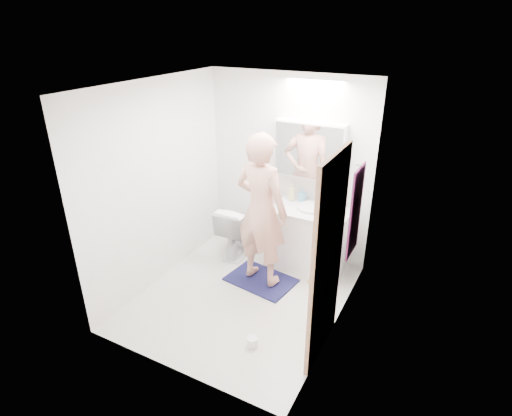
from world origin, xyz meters
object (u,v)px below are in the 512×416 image
Objects in this scene: vanity_cabinet at (309,240)px; soap_bottle_a at (292,192)px; person at (261,210)px; soap_bottle_b at (302,195)px; toothbrush_cup at (330,204)px; toilet_paper_roll at (252,342)px; medicine_cabinet at (309,150)px; toilet at (239,229)px.

soap_bottle_a reaches higher than vanity_cabinet.
person reaches higher than soap_bottle_b.
person is 0.95m from toothbrush_cup.
soap_bottle_b is at bearing 12.95° from soap_bottle_a.
toothbrush_cup is at bearing 85.05° from toilet_paper_roll.
toilet_paper_roll is at bearing -84.49° from medicine_cabinet.
toothbrush_cup is (1.15, 0.28, 0.50)m from toilet.
toothbrush_cup is (0.58, 0.74, -0.10)m from person.
soap_bottle_b is 2.00m from toilet_paper_roll.
person is 16.65× the size of toilet_paper_roll.
person reaches higher than vanity_cabinet.
soap_bottle_b is 1.58× the size of toilet_paper_roll.
soap_bottle_b is at bearing 97.23° from toilet_paper_roll.
vanity_cabinet is 0.65m from soap_bottle_a.
person is (-0.39, -0.58, 0.57)m from vanity_cabinet.
soap_bottle_a reaches higher than toilet.
soap_bottle_b is (-0.05, -0.03, -0.59)m from medicine_cabinet.
medicine_cabinet reaches higher than toilet_paper_roll.
vanity_cabinet is at bearing -140.05° from toothbrush_cup.
medicine_cabinet reaches higher than soap_bottle_a.
vanity_cabinet is 0.91m from person.
toothbrush_cup is 1.96m from toilet_paper_roll.
toilet_paper_roll is at bearing -94.95° from toothbrush_cup.
soap_bottle_b reaches higher than toilet.
toothbrush_cup is 0.92× the size of toilet_paper_roll.
toothbrush_cup is at bearing -168.52° from toilet.
vanity_cabinet is 5.19× the size of soap_bottle_b.
toilet_paper_roll is (1.00, -1.50, -0.32)m from toilet.
vanity_cabinet is 1.14m from medicine_cabinet.
medicine_cabinet reaches higher than toilet.
person is (-0.25, -0.79, -0.54)m from medicine_cabinet.
toothbrush_cup is at bearing -3.00° from soap_bottle_b.
toilet_paper_roll is at bearing -78.53° from soap_bottle_a.
medicine_cabinet is 0.60m from soap_bottle_b.
vanity_cabinet is 8.85× the size of toothbrush_cup.
medicine_cabinet is 0.72m from toothbrush_cup.
medicine_cabinet is at bearing 18.23° from soap_bottle_a.
medicine_cabinet is at bearing -99.17° from person.
toilet_paper_roll is (0.18, -1.83, -1.45)m from medicine_cabinet.
toilet is 3.17× the size of soap_bottle_a.
medicine_cabinet is 0.60m from soap_bottle_a.
soap_bottle_a is 2.27× the size of toothbrush_cup.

